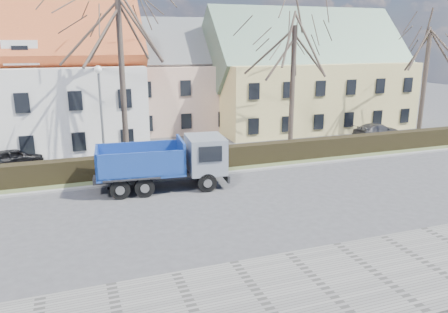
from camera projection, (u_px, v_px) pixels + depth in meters
name	position (u px, v px, depth m)	size (l,w,h in m)	color
ground	(191.00, 207.00, 21.69)	(120.00, 120.00, 0.00)	#404042
sidewalk_near	(261.00, 299.00, 13.94)	(80.00, 5.00, 0.08)	gray
curb_far	(170.00, 179.00, 25.86)	(80.00, 0.30, 0.12)	gray
grass_strip	(165.00, 171.00, 27.32)	(80.00, 3.00, 0.10)	#4D5B33
hedge	(165.00, 163.00, 26.98)	(60.00, 0.90, 1.30)	black
building_pink	(174.00, 85.00, 40.13)	(10.80, 8.80, 8.00)	#CDA791
building_yellow	(306.00, 81.00, 41.22)	(18.80, 10.80, 8.50)	#DBC778
tree_1	(122.00, 68.00, 27.13)	(9.20, 9.20, 12.65)	#44382F
tree_2	(293.00, 76.00, 31.22)	(8.00, 8.00, 11.00)	#44382F
tree_3	(425.00, 75.00, 35.17)	(7.60, 7.60, 10.45)	#44382F
dump_truck	(158.00, 163.00, 23.90)	(7.35, 2.73, 2.94)	navy
streetlight	(102.00, 121.00, 26.05)	(0.52, 0.52, 6.67)	gray
cart_frame	(107.00, 185.00, 24.09)	(0.61, 0.35, 0.55)	silver
parked_car_a	(15.00, 157.00, 28.49)	(1.41, 3.50, 1.19)	black
parked_car_b	(377.00, 131.00, 36.37)	(1.81, 4.46, 1.29)	#323134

